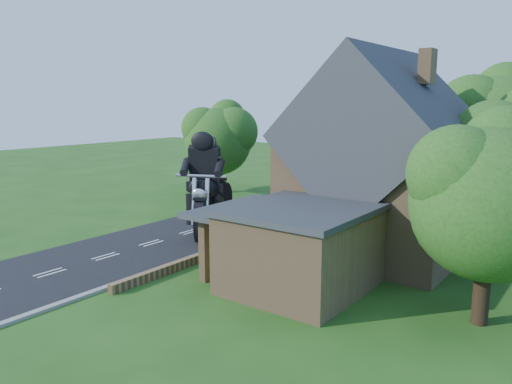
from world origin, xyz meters
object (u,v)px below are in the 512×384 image
Objects in this scene: house at (381,168)px; motorcycle_lead at (205,223)px; garden_wall at (269,233)px; annex at (298,246)px; motorcycle_follow at (217,201)px.

house is 10.06m from motorcycle_lead.
annex reaches higher than garden_wall.
house is at bearing -159.39° from motorcycle_follow.
motorcycle_follow reaches higher than garden_wall.
house is (6.19, 1.00, 4.14)m from garden_wall.
annex is (-0.62, -6.80, -2.58)m from house.
motorcycle_lead is at bearing 158.18° from annex.
annex is at bearing -46.16° from garden_wall.
motorcycle_follow is (-12.07, 8.76, -0.97)m from annex.
motorcycle_lead is (-2.57, -2.54, 0.70)m from garden_wall.
house reaches higher than motorcycle_follow.
annex reaches higher than motorcycle_follow.
motorcycle_follow is (-6.50, 2.96, 0.59)m from garden_wall.
house reaches higher than garden_wall.
garden_wall is at bearing -175.09° from motorcycle_follow.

